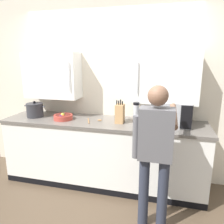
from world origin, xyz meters
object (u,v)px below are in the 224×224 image
object	(u,v)px
knife_block	(120,113)
thermos_flask	(136,113)
wooden_spoon	(94,120)
stock_pot	(35,110)
microwave_oven	(169,113)
person_figure	(155,147)
fruit_bowl	(63,117)

from	to	relation	value
knife_block	thermos_flask	size ratio (longest dim) A/B	1.11
wooden_spoon	stock_pot	distance (m)	0.94
knife_block	thermos_flask	distance (m)	0.22
microwave_oven	wooden_spoon	size ratio (longest dim) A/B	2.91
person_figure	wooden_spoon	bearing A→B (deg)	142.76
wooden_spoon	person_figure	bearing A→B (deg)	-37.24
stock_pot	thermos_flask	distance (m)	1.52
thermos_flask	wooden_spoon	bearing A→B (deg)	-179.05
microwave_oven	thermos_flask	distance (m)	0.43
stock_pot	thermos_flask	bearing A→B (deg)	0.08
wooden_spoon	knife_block	world-z (taller)	knife_block
microwave_oven	person_figure	bearing A→B (deg)	-100.08
wooden_spoon	fruit_bowl	xyz separation A→B (m)	(-0.45, -0.03, 0.03)
stock_pot	person_figure	world-z (taller)	person_figure
wooden_spoon	thermos_flask	distance (m)	0.60
microwave_oven	fruit_bowl	bearing A→B (deg)	-175.97
microwave_oven	thermos_flask	bearing A→B (deg)	-171.69
wooden_spoon	thermos_flask	size ratio (longest dim) A/B	0.82
knife_block	thermos_flask	bearing A→B (deg)	-2.34
microwave_oven	person_figure	xyz separation A→B (m)	(-0.13, -0.74, -0.18)
microwave_oven	stock_pot	bearing A→B (deg)	-178.11
microwave_oven	fruit_bowl	world-z (taller)	microwave_oven
stock_pot	knife_block	xyz separation A→B (m)	(1.30, 0.01, 0.03)
stock_pot	knife_block	world-z (taller)	knife_block
knife_block	fruit_bowl	size ratio (longest dim) A/B	1.21
knife_block	fruit_bowl	world-z (taller)	knife_block
wooden_spoon	thermos_flask	bearing A→B (deg)	0.95
stock_pot	person_figure	bearing A→B (deg)	-20.51
wooden_spoon	stock_pot	bearing A→B (deg)	179.53
person_figure	thermos_flask	bearing A→B (deg)	113.38
knife_block	stock_pot	bearing A→B (deg)	-179.52
person_figure	stock_pot	bearing A→B (deg)	159.49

